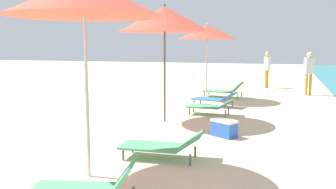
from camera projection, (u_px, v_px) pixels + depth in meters
name	position (u px, v px, depth m)	size (l,w,h in m)	color
lounger_second_shoreside	(163.00, 145.00, 6.28)	(1.48, 0.68, 0.51)	#4CA572
lounger_second_inland	(85.00, 189.00, 4.31)	(1.42, 0.97, 0.60)	#4CA572
umbrella_third	(165.00, 19.00, 9.09)	(2.33, 2.33, 3.01)	#4C4C51
lounger_third_shoreside	(211.00, 106.00, 10.29)	(1.32, 0.57, 0.48)	#4CA572
umbrella_farthest	(207.00, 32.00, 12.73)	(2.07, 2.07, 2.76)	silver
lounger_farthest_shoreside	(224.00, 90.00, 13.83)	(1.58, 0.84, 0.62)	#4CA572
lounger_farthest_inland	(215.00, 99.00, 11.77)	(1.52, 0.88, 0.50)	blue
person_walking_near	(309.00, 69.00, 14.32)	(0.42, 0.35, 1.73)	orange
person_walking_mid	(267.00, 66.00, 16.93)	(0.31, 0.41, 1.70)	orange
cooler_box	(224.00, 128.00, 7.84)	(0.63, 0.54, 0.38)	#2659B2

